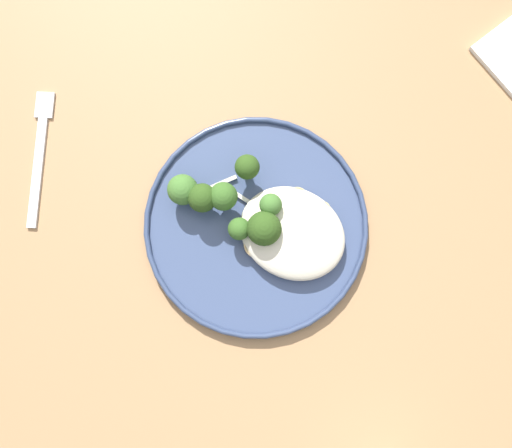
{
  "coord_description": "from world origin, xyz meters",
  "views": [
    {
      "loc": [
        0.02,
        -0.15,
        1.52
      ],
      "look_at": [
        -0.04,
        -0.05,
        0.76
      ],
      "focal_mm": 42.13,
      "sensor_mm": 36.0,
      "label": 1
    }
  ],
  "objects_px": {
    "broccoli_floret_center_pile": "(247,167)",
    "dinner_fork": "(40,153)",
    "seared_scallop_center_golden": "(276,207)",
    "broccoli_floret_front_edge": "(271,205)",
    "seared_scallop_tilted_round": "(257,245)",
    "broccoli_floret_left_leaning": "(183,190)",
    "broccoli_floret_rear_charred": "(202,198)",
    "broccoli_floret_right_tilted": "(239,229)",
    "broccoli_floret_tall_stalk": "(223,197)",
    "seared_scallop_front_small": "(252,227)",
    "seared_scallop_on_noodles": "(321,210)",
    "broccoli_floret_split_head": "(264,229)",
    "seared_scallop_tiny_bay": "(294,239)",
    "seared_scallop_half_hidden": "(297,198)",
    "dinner_plate": "(256,225)",
    "seared_scallop_right_edge": "(276,240)"
  },
  "relations": [
    {
      "from": "dinner_plate",
      "to": "broccoli_floret_rear_charred",
      "type": "relative_size",
      "value": 5.25
    },
    {
      "from": "seared_scallop_right_edge",
      "to": "broccoli_floret_rear_charred",
      "type": "relative_size",
      "value": 0.46
    },
    {
      "from": "seared_scallop_tilted_round",
      "to": "dinner_fork",
      "type": "bearing_deg",
      "value": -174.68
    },
    {
      "from": "seared_scallop_on_noodles",
      "to": "broccoli_floret_rear_charred",
      "type": "distance_m",
      "value": 0.15
    },
    {
      "from": "seared_scallop_center_golden",
      "to": "broccoli_floret_rear_charred",
      "type": "relative_size",
      "value": 0.65
    },
    {
      "from": "broccoli_floret_front_edge",
      "to": "broccoli_floret_rear_charred",
      "type": "relative_size",
      "value": 0.94
    },
    {
      "from": "seared_scallop_center_golden",
      "to": "seared_scallop_half_hidden",
      "type": "bearing_deg",
      "value": 51.64
    },
    {
      "from": "broccoli_floret_split_head",
      "to": "broccoli_floret_rear_charred",
      "type": "distance_m",
      "value": 0.09
    },
    {
      "from": "seared_scallop_center_golden",
      "to": "seared_scallop_half_hidden",
      "type": "height_order",
      "value": "same"
    },
    {
      "from": "seared_scallop_front_small",
      "to": "dinner_fork",
      "type": "height_order",
      "value": "seared_scallop_front_small"
    },
    {
      "from": "broccoli_floret_right_tilted",
      "to": "dinner_fork",
      "type": "bearing_deg",
      "value": -173.24
    },
    {
      "from": "broccoli_floret_center_pile",
      "to": "broccoli_floret_right_tilted",
      "type": "height_order",
      "value": "broccoli_floret_center_pile"
    },
    {
      "from": "broccoli_floret_split_head",
      "to": "seared_scallop_center_golden",
      "type": "bearing_deg",
      "value": 93.26
    },
    {
      "from": "seared_scallop_tilted_round",
      "to": "dinner_fork",
      "type": "relative_size",
      "value": 0.19
    },
    {
      "from": "seared_scallop_right_edge",
      "to": "seared_scallop_front_small",
      "type": "relative_size",
      "value": 0.75
    },
    {
      "from": "seared_scallop_center_golden",
      "to": "broccoli_floret_front_edge",
      "type": "bearing_deg",
      "value": -133.86
    },
    {
      "from": "broccoli_floret_rear_charred",
      "to": "seared_scallop_center_golden",
      "type": "bearing_deg",
      "value": 24.56
    },
    {
      "from": "dinner_plate",
      "to": "seared_scallop_center_golden",
      "type": "distance_m",
      "value": 0.04
    },
    {
      "from": "dinner_plate",
      "to": "broccoli_floret_tall_stalk",
      "type": "bearing_deg",
      "value": 171.97
    },
    {
      "from": "dinner_fork",
      "to": "broccoli_floret_rear_charred",
      "type": "bearing_deg",
      "value": 11.19
    },
    {
      "from": "broccoli_floret_center_pile",
      "to": "dinner_fork",
      "type": "relative_size",
      "value": 0.31
    },
    {
      "from": "seared_scallop_right_edge",
      "to": "dinner_plate",
      "type": "bearing_deg",
      "value": 170.62
    },
    {
      "from": "seared_scallop_center_golden",
      "to": "seared_scallop_tilted_round",
      "type": "height_order",
      "value": "same"
    },
    {
      "from": "seared_scallop_center_golden",
      "to": "broccoli_floret_rear_charred",
      "type": "distance_m",
      "value": 0.09
    },
    {
      "from": "broccoli_floret_center_pile",
      "to": "broccoli_floret_left_leaning",
      "type": "xyz_separation_m",
      "value": [
        -0.06,
        -0.06,
        -0.01
      ]
    },
    {
      "from": "seared_scallop_on_noodles",
      "to": "dinner_fork",
      "type": "relative_size",
      "value": 0.13
    },
    {
      "from": "seared_scallop_half_hidden",
      "to": "broccoli_floret_tall_stalk",
      "type": "xyz_separation_m",
      "value": [
        -0.08,
        -0.05,
        0.02
      ]
    },
    {
      "from": "seared_scallop_right_edge",
      "to": "seared_scallop_on_noodles",
      "type": "height_order",
      "value": "seared_scallop_on_noodles"
    },
    {
      "from": "seared_scallop_front_small",
      "to": "broccoli_floret_split_head",
      "type": "distance_m",
      "value": 0.03
    },
    {
      "from": "seared_scallop_on_noodles",
      "to": "seared_scallop_tilted_round",
      "type": "bearing_deg",
      "value": -123.39
    },
    {
      "from": "seared_scallop_front_small",
      "to": "broccoli_floret_split_head",
      "type": "bearing_deg",
      "value": 7.74
    },
    {
      "from": "seared_scallop_tilted_round",
      "to": "broccoli_floret_tall_stalk",
      "type": "relative_size",
      "value": 0.59
    },
    {
      "from": "seared_scallop_center_golden",
      "to": "seared_scallop_front_small",
      "type": "relative_size",
      "value": 1.06
    },
    {
      "from": "broccoli_floret_right_tilted",
      "to": "seared_scallop_front_small",
      "type": "bearing_deg",
      "value": 45.91
    },
    {
      "from": "seared_scallop_front_small",
      "to": "seared_scallop_tilted_round",
      "type": "xyz_separation_m",
      "value": [
        0.02,
        -0.02,
        0.0
      ]
    },
    {
      "from": "broccoli_floret_split_head",
      "to": "broccoli_floret_tall_stalk",
      "type": "height_order",
      "value": "broccoli_floret_split_head"
    },
    {
      "from": "seared_scallop_tiny_bay",
      "to": "dinner_fork",
      "type": "xyz_separation_m",
      "value": [
        -0.35,
        -0.06,
        -0.02
      ]
    },
    {
      "from": "seared_scallop_center_golden",
      "to": "seared_scallop_right_edge",
      "type": "relative_size",
      "value": 1.4
    },
    {
      "from": "seared_scallop_right_edge",
      "to": "broccoli_floret_split_head",
      "type": "xyz_separation_m",
      "value": [
        -0.02,
        0.0,
        0.02
      ]
    },
    {
      "from": "seared_scallop_tilted_round",
      "to": "broccoli_floret_left_leaning",
      "type": "relative_size",
      "value": 0.65
    },
    {
      "from": "seared_scallop_center_golden",
      "to": "broccoli_floret_tall_stalk",
      "type": "xyz_separation_m",
      "value": [
        -0.06,
        -0.02,
        0.02
      ]
    },
    {
      "from": "seared_scallop_on_noodles",
      "to": "seared_scallop_half_hidden",
      "type": "xyz_separation_m",
      "value": [
        -0.04,
        -0.0,
        0.0
      ]
    },
    {
      "from": "seared_scallop_half_hidden",
      "to": "broccoli_floret_right_tilted",
      "type": "distance_m",
      "value": 0.09
    },
    {
      "from": "seared_scallop_tilted_round",
      "to": "broccoli_floret_front_edge",
      "type": "relative_size",
      "value": 0.64
    },
    {
      "from": "seared_scallop_on_noodles",
      "to": "seared_scallop_half_hidden",
      "type": "bearing_deg",
      "value": -179.02
    },
    {
      "from": "seared_scallop_center_golden",
      "to": "seared_scallop_tiny_bay",
      "type": "height_order",
      "value": "seared_scallop_center_golden"
    },
    {
      "from": "seared_scallop_on_noodles",
      "to": "dinner_fork",
      "type": "bearing_deg",
      "value": -163.62
    },
    {
      "from": "seared_scallop_center_golden",
      "to": "broccoli_floret_front_edge",
      "type": "xyz_separation_m",
      "value": [
        -0.0,
        -0.01,
        0.02
      ]
    },
    {
      "from": "dinner_plate",
      "to": "seared_scallop_on_noodles",
      "type": "height_order",
      "value": "seared_scallop_on_noodles"
    },
    {
      "from": "dinner_plate",
      "to": "seared_scallop_front_small",
      "type": "height_order",
      "value": "seared_scallop_front_small"
    }
  ]
}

